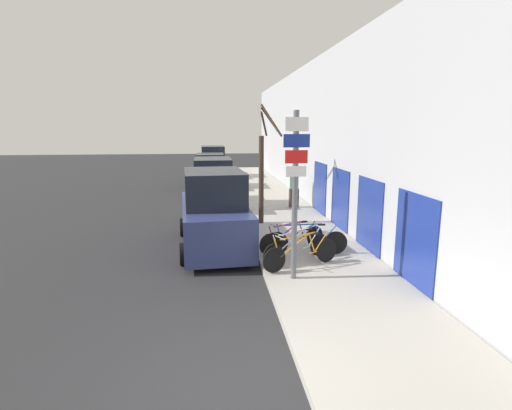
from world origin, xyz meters
name	(u,v)px	position (x,y,z in m)	size (l,w,h in m)	color
ground_plane	(217,217)	(0.00, 11.20, 0.00)	(80.00, 80.00, 0.00)	#28282B
sidewalk_curb	(270,201)	(2.60, 14.00, 0.07)	(3.20, 32.00, 0.15)	#ADA89E
building_facade	(306,136)	(4.35, 13.93, 3.23)	(0.23, 32.00, 6.50)	#BCBCC1
signpost	(295,190)	(1.64, 3.73, 2.25)	(0.59, 0.15, 3.85)	#595B60
bicycle_0	(301,253)	(1.98, 4.45, 0.53)	(2.08, 0.89, 0.87)	black
bicycle_1	(297,248)	(1.98, 4.92, 0.52)	(1.96, 1.12, 0.86)	black
bicycle_2	(306,241)	(2.36, 5.47, 0.53)	(2.29, 0.44, 0.89)	black
bicycle_3	(293,238)	(2.05, 5.85, 0.51)	(2.03, 0.97, 0.84)	black
parked_car_0	(214,214)	(-0.17, 6.88, 1.07)	(2.33, 4.90, 2.38)	navy
parked_car_1	(213,186)	(-0.14, 12.99, 1.03)	(2.04, 4.68, 2.28)	#B2B7BC
parked_car_2	(210,173)	(-0.25, 18.93, 0.95)	(2.03, 4.55, 2.09)	#144728
parked_car_3	(213,163)	(-0.04, 24.07, 1.05)	(2.06, 4.53, 2.31)	gray
pedestrian_near	(294,185)	(3.39, 12.03, 1.13)	(0.44, 0.38, 1.70)	#4C3D2D
street_tree	(262,171)	(1.63, 9.30, 2.08)	(0.85, 1.65, 4.29)	#3D2D23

